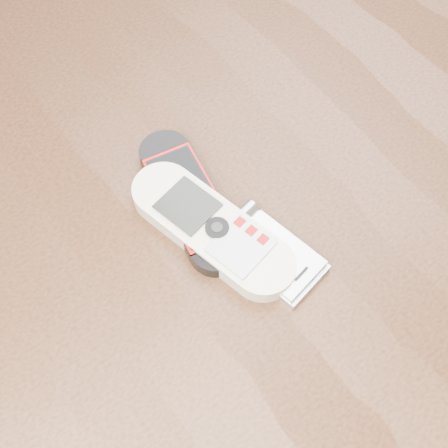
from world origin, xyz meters
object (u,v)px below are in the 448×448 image
(table, at_px, (220,284))
(nokia_black_red, at_px, (190,199))
(nokia_white, at_px, (212,229))
(motorola_razr, at_px, (273,255))

(table, distance_m, nokia_black_red, 0.12)
(nokia_white, distance_m, motorola_razr, 0.05)
(nokia_black_red, height_order, motorola_razr, same)
(nokia_white, bearing_deg, motorola_razr, -74.19)
(table, height_order, nokia_black_red, nokia_black_red)
(table, bearing_deg, motorola_razr, -64.68)
(table, relative_size, motorola_razr, 13.24)
(nokia_white, distance_m, nokia_black_red, 0.03)
(table, xyz_separation_m, nokia_white, (-0.01, 0.00, 0.11))
(table, distance_m, nokia_white, 0.11)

